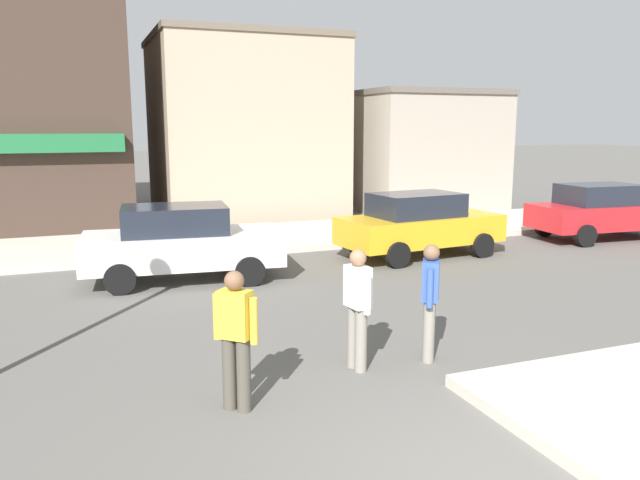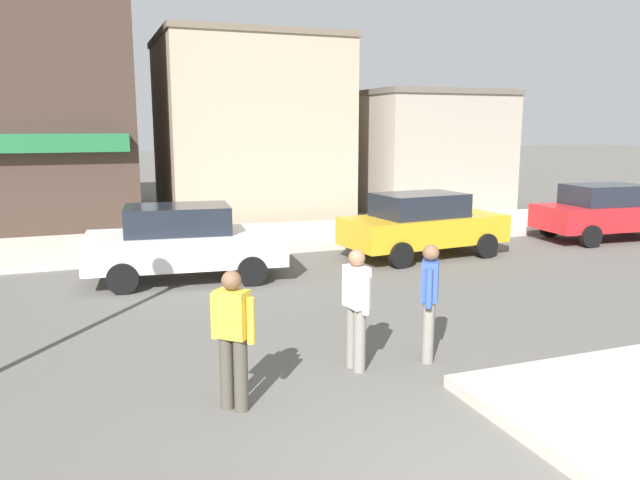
{
  "view_description": "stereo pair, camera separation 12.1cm",
  "coord_description": "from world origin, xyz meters",
  "px_view_note": "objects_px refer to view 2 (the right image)",
  "views": [
    {
      "loc": [
        -3.37,
        -3.93,
        3.16
      ],
      "look_at": [
        -0.08,
        4.5,
        1.5
      ],
      "focal_mm": 35.0,
      "sensor_mm": 36.0,
      "label": 1
    },
    {
      "loc": [
        -3.25,
        -3.97,
        3.16
      ],
      "look_at": [
        -0.08,
        4.5,
        1.5
      ],
      "focal_mm": 35.0,
      "sensor_mm": 36.0,
      "label": 2
    }
  ],
  "objects_px": {
    "pedestrian_crossing_far": "(356,306)",
    "pedestrian_kerb_side": "(233,336)",
    "parked_car_third": "(607,211)",
    "parked_car_second": "(423,224)",
    "parked_car_nearest": "(184,241)",
    "pedestrian_crossing_near": "(429,299)"
  },
  "relations": [
    {
      "from": "pedestrian_crossing_near",
      "to": "pedestrian_kerb_side",
      "type": "relative_size",
      "value": 1.0
    },
    {
      "from": "parked_car_nearest",
      "to": "pedestrian_crossing_near",
      "type": "bearing_deg",
      "value": -67.19
    },
    {
      "from": "parked_car_second",
      "to": "pedestrian_crossing_far",
      "type": "distance_m",
      "value": 7.5
    },
    {
      "from": "parked_car_nearest",
      "to": "pedestrian_kerb_side",
      "type": "distance_m",
      "value": 6.31
    },
    {
      "from": "parked_car_nearest",
      "to": "parked_car_third",
      "type": "relative_size",
      "value": 1.01
    },
    {
      "from": "pedestrian_crossing_near",
      "to": "parked_car_nearest",
      "type": "bearing_deg",
      "value": 112.81
    },
    {
      "from": "parked_car_nearest",
      "to": "pedestrian_crossing_near",
      "type": "height_order",
      "value": "pedestrian_crossing_near"
    },
    {
      "from": "parked_car_nearest",
      "to": "parked_car_third",
      "type": "xyz_separation_m",
      "value": [
        11.78,
        0.53,
        0.0
      ]
    },
    {
      "from": "parked_car_third",
      "to": "pedestrian_crossing_far",
      "type": "bearing_deg",
      "value": -149.12
    },
    {
      "from": "pedestrian_crossing_far",
      "to": "pedestrian_kerb_side",
      "type": "relative_size",
      "value": 1.0
    },
    {
      "from": "parked_car_nearest",
      "to": "pedestrian_crossing_near",
      "type": "relative_size",
      "value": 2.58
    },
    {
      "from": "parked_car_nearest",
      "to": "pedestrian_crossing_far",
      "type": "distance_m",
      "value": 5.86
    },
    {
      "from": "parked_car_second",
      "to": "pedestrian_kerb_side",
      "type": "distance_m",
      "value": 9.09
    },
    {
      "from": "parked_car_second",
      "to": "pedestrian_kerb_side",
      "type": "height_order",
      "value": "pedestrian_kerb_side"
    },
    {
      "from": "pedestrian_crossing_near",
      "to": "pedestrian_crossing_far",
      "type": "bearing_deg",
      "value": 177.26
    },
    {
      "from": "parked_car_third",
      "to": "pedestrian_kerb_side",
      "type": "distance_m",
      "value": 13.96
    },
    {
      "from": "parked_car_third",
      "to": "pedestrian_crossing_far",
      "type": "xyz_separation_m",
      "value": [
        -10.42,
        -6.23,
        0.06
      ]
    },
    {
      "from": "parked_car_third",
      "to": "pedestrian_kerb_side",
      "type": "height_order",
      "value": "pedestrian_kerb_side"
    },
    {
      "from": "parked_car_second",
      "to": "parked_car_third",
      "type": "bearing_deg",
      "value": 1.77
    },
    {
      "from": "parked_car_nearest",
      "to": "parked_car_third",
      "type": "height_order",
      "value": "same"
    },
    {
      "from": "pedestrian_crossing_far",
      "to": "parked_car_third",
      "type": "bearing_deg",
      "value": 30.88
    },
    {
      "from": "parked_car_third",
      "to": "pedestrian_crossing_far",
      "type": "height_order",
      "value": "pedestrian_crossing_far"
    }
  ]
}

